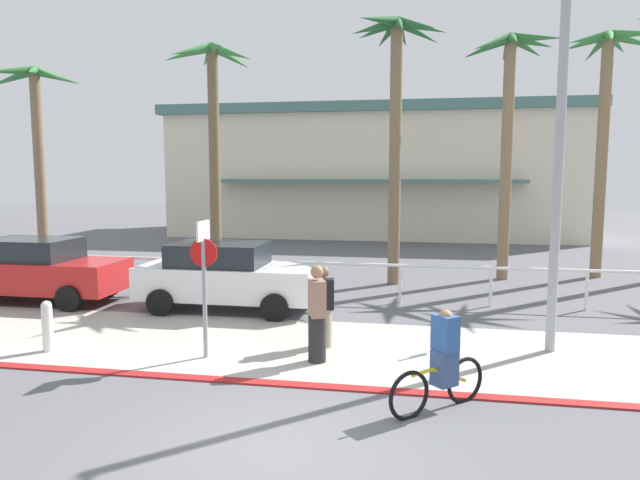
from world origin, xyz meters
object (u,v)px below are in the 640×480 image
(bollard_2, at_px, (47,326))
(cyclist_yellow_0, at_px, (442,363))
(pedestrian_1, at_px, (324,311))
(palm_tree_4, at_px, (606,96))
(car_red_0, at_px, (38,269))
(stop_sign_bike_lane, at_px, (204,269))
(palm_tree_2, at_px, (396,84))
(palm_tree_3, at_px, (508,94))
(car_white_1, at_px, (227,276))
(palm_tree_0, at_px, (35,121))
(palm_tree_1, at_px, (212,107))
(pedestrian_0, at_px, (317,318))
(streetlight_curb, at_px, (563,125))

(bollard_2, relative_size, cyclist_yellow_0, 0.67)
(pedestrian_1, bearing_deg, palm_tree_4, 50.35)
(car_red_0, distance_m, cyclist_yellow_0, 11.62)
(palm_tree_4, bearing_deg, cyclist_yellow_0, -114.44)
(bollard_2, height_order, cyclist_yellow_0, cyclist_yellow_0)
(stop_sign_bike_lane, xyz_separation_m, palm_tree_2, (3.05, 7.81, 4.37))
(pedestrian_1, bearing_deg, palm_tree_2, 81.48)
(bollard_2, distance_m, palm_tree_2, 11.51)
(bollard_2, xyz_separation_m, car_red_0, (-2.99, 3.87, 0.35))
(cyclist_yellow_0, bearing_deg, stop_sign_bike_lane, 159.58)
(bollard_2, relative_size, palm_tree_4, 0.13)
(stop_sign_bike_lane, distance_m, car_red_0, 7.19)
(car_red_0, bearing_deg, palm_tree_4, 22.26)
(palm_tree_3, relative_size, car_white_1, 1.75)
(car_white_1, distance_m, pedestrian_1, 3.95)
(car_white_1, height_order, cyclist_yellow_0, car_white_1)
(cyclist_yellow_0, bearing_deg, car_white_1, 134.14)
(stop_sign_bike_lane, xyz_separation_m, palm_tree_0, (-9.20, 8.15, 3.48))
(palm_tree_0, relative_size, car_red_0, 1.59)
(palm_tree_1, bearing_deg, pedestrian_0, -58.99)
(car_red_0, bearing_deg, palm_tree_2, 24.17)
(bollard_2, relative_size, streetlight_curb, 0.13)
(stop_sign_bike_lane, xyz_separation_m, palm_tree_1, (-2.97, 8.52, 3.89))
(stop_sign_bike_lane, relative_size, palm_tree_3, 0.33)
(palm_tree_1, bearing_deg, palm_tree_4, 7.22)
(car_white_1, xyz_separation_m, cyclist_yellow_0, (5.12, -5.27, -0.18))
(palm_tree_3, bearing_deg, palm_tree_0, -175.79)
(bollard_2, xyz_separation_m, car_white_1, (2.24, 3.87, 0.35))
(car_red_0, xyz_separation_m, cyclist_yellow_0, (10.35, -5.27, -0.18))
(bollard_2, bearing_deg, pedestrian_0, 3.31)
(streetlight_curb, xyz_separation_m, palm_tree_4, (3.18, 8.81, 1.55))
(palm_tree_0, distance_m, cyclist_yellow_0, 17.18)
(palm_tree_4, bearing_deg, pedestrian_1, -129.65)
(pedestrian_1, bearing_deg, palm_tree_1, 123.82)
(palm_tree_3, xyz_separation_m, cyclist_yellow_0, (-2.21, -10.88, -5.16))
(palm_tree_1, xyz_separation_m, palm_tree_2, (6.02, -0.71, 0.48))
(bollard_2, relative_size, car_white_1, 0.23)
(palm_tree_2, relative_size, palm_tree_4, 1.01)
(palm_tree_3, xyz_separation_m, pedestrian_1, (-4.41, -8.26, -5.11))
(cyclist_yellow_0, bearing_deg, bollard_2, 169.21)
(car_red_0, height_order, pedestrian_1, car_red_0)
(palm_tree_4, distance_m, car_white_1, 13.20)
(palm_tree_1, bearing_deg, streetlight_curb, -37.71)
(streetlight_curb, height_order, pedestrian_0, streetlight_curb)
(palm_tree_4, distance_m, pedestrian_0, 13.42)
(palm_tree_4, height_order, cyclist_yellow_0, palm_tree_4)
(pedestrian_0, bearing_deg, pedestrian_1, 92.36)
(palm_tree_2, height_order, palm_tree_3, palm_tree_2)
(bollard_2, distance_m, palm_tree_3, 14.49)
(pedestrian_0, bearing_deg, car_white_1, 129.63)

